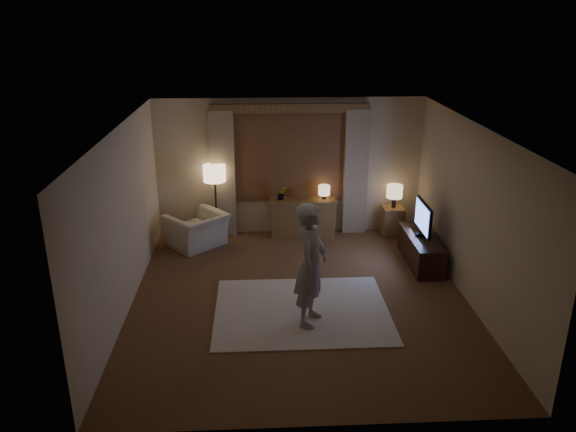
{
  "coord_description": "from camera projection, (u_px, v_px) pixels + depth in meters",
  "views": [
    {
      "loc": [
        -0.58,
        -7.47,
        4.12
      ],
      "look_at": [
        -0.14,
        0.6,
        1.11
      ],
      "focal_mm": 35.0,
      "sensor_mm": 36.0,
      "label": 1
    }
  ],
  "objects": [
    {
      "name": "tv",
      "position": [
        423.0,
        218.0,
        9.35
      ],
      "size": [
        0.2,
        0.83,
        0.6
      ],
      "color": "black",
      "rests_on": "tv_stand"
    },
    {
      "name": "tv_stand",
      "position": [
        420.0,
        250.0,
        9.55
      ],
      "size": [
        0.45,
        1.4,
        0.5
      ],
      "primitive_type": "cube",
      "color": "black",
      "rests_on": "floor"
    },
    {
      "name": "rug",
      "position": [
        302.0,
        311.0,
        8.11
      ],
      "size": [
        2.5,
        2.0,
        0.02
      ],
      "primitive_type": "cube",
      "color": "beige",
      "rests_on": "floor"
    },
    {
      "name": "sideboard",
      "position": [
        303.0,
        219.0,
        10.69
      ],
      "size": [
        1.2,
        0.4,
        0.7
      ],
      "primitive_type": "cube",
      "color": "brown",
      "rests_on": "floor"
    },
    {
      "name": "person",
      "position": [
        311.0,
        264.0,
        7.51
      ],
      "size": [
        0.62,
        0.74,
        1.75
      ],
      "primitive_type": "imported",
      "rotation": [
        0.0,
        0.0,
        1.2
      ],
      "color": "gray",
      "rests_on": "rug"
    },
    {
      "name": "plant",
      "position": [
        282.0,
        194.0,
        10.49
      ],
      "size": [
        0.17,
        0.13,
        0.3
      ],
      "primitive_type": "imported",
      "color": "#999999",
      "rests_on": "sideboard"
    },
    {
      "name": "picture_frame",
      "position": [
        303.0,
        196.0,
        10.53
      ],
      "size": [
        0.16,
        0.02,
        0.2
      ],
      "primitive_type": "cube",
      "color": "brown",
      "rests_on": "sideboard"
    },
    {
      "name": "table_lamp_side",
      "position": [
        395.0,
        192.0,
        10.55
      ],
      "size": [
        0.3,
        0.3,
        0.44
      ],
      "color": "black",
      "rests_on": "side_table"
    },
    {
      "name": "side_table",
      "position": [
        392.0,
        221.0,
        10.75
      ],
      "size": [
        0.4,
        0.4,
        0.56
      ],
      "primitive_type": "cube",
      "color": "brown",
      "rests_on": "floor"
    },
    {
      "name": "floor_lamp",
      "position": [
        215.0,
        177.0,
        10.31
      ],
      "size": [
        0.42,
        0.42,
        1.42
      ],
      "color": "black",
      "rests_on": "floor"
    },
    {
      "name": "armchair",
      "position": [
        197.0,
        230.0,
        10.23
      ],
      "size": [
        1.27,
        1.26,
        0.62
      ],
      "primitive_type": "imported",
      "rotation": [
        0.0,
        0.0,
        -2.4
      ],
      "color": "beige",
      "rests_on": "floor"
    },
    {
      "name": "room",
      "position": [
        298.0,
        204.0,
        8.46
      ],
      "size": [
        5.04,
        5.54,
        2.64
      ],
      "color": "brown",
      "rests_on": "ground"
    },
    {
      "name": "table_lamp_sideboard",
      "position": [
        324.0,
        191.0,
        10.51
      ],
      "size": [
        0.22,
        0.22,
        0.3
      ],
      "color": "black",
      "rests_on": "sideboard"
    }
  ]
}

